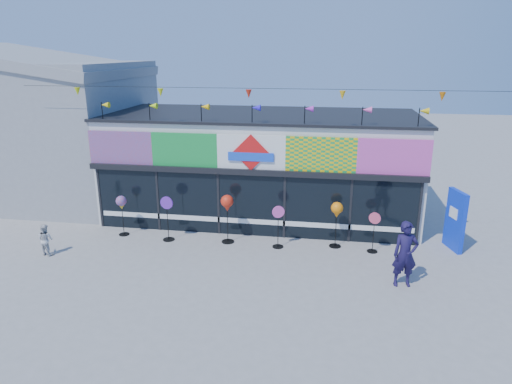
% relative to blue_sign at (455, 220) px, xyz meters
% --- Properties ---
extents(ground, '(80.00, 80.00, 0.00)m').
position_rel_blue_sign_xyz_m(ground, '(-6.96, -3.32, -1.03)').
color(ground, gray).
rests_on(ground, ground).
extents(kite_shop, '(16.00, 5.70, 5.31)m').
position_rel_blue_sign_xyz_m(kite_shop, '(-6.96, 2.62, 1.01)').
color(kite_shop, silver).
rests_on(kite_shop, ground).
extents(neighbour_building, '(8.18, 7.20, 6.87)m').
position_rel_blue_sign_xyz_m(neighbour_building, '(-16.96, 3.68, 2.17)').
color(neighbour_building, '#919496').
rests_on(neighbour_building, ground).
extents(blue_sign, '(0.43, 1.03, 2.05)m').
position_rel_blue_sign_xyz_m(blue_sign, '(0.00, 0.00, 0.00)').
color(blue_sign, '#0E33D5').
rests_on(blue_sign, ground).
extents(spinner_0, '(0.38, 0.38, 1.50)m').
position_rel_blue_sign_xyz_m(spinner_0, '(-11.58, -0.61, 0.16)').
color(spinner_0, black).
rests_on(spinner_0, ground).
extents(spinner_1, '(0.46, 0.41, 1.62)m').
position_rel_blue_sign_xyz_m(spinner_1, '(-9.80, -0.81, -0.17)').
color(spinner_1, black).
rests_on(spinner_1, ground).
extents(spinner_2, '(0.44, 0.44, 1.74)m').
position_rel_blue_sign_xyz_m(spinner_2, '(-7.67, -0.67, 0.36)').
color(spinner_2, black).
rests_on(spinner_2, ground).
extents(spinner_3, '(0.41, 0.38, 1.49)m').
position_rel_blue_sign_xyz_m(spinner_3, '(-5.88, -0.82, -0.24)').
color(spinner_3, black).
rests_on(spinner_3, ground).
extents(spinner_4, '(0.41, 0.41, 1.61)m').
position_rel_blue_sign_xyz_m(spinner_4, '(-3.93, -0.46, 0.26)').
color(spinner_4, black).
rests_on(spinner_4, ground).
extents(spinner_5, '(0.38, 0.36, 1.40)m').
position_rel_blue_sign_xyz_m(spinner_5, '(-2.70, -0.69, -0.29)').
color(spinner_5, black).
rests_on(spinner_5, ground).
extents(adult_man, '(0.77, 0.56, 1.93)m').
position_rel_blue_sign_xyz_m(adult_man, '(-2.04, -2.90, -0.07)').
color(adult_man, '#1A133B').
rests_on(adult_man, ground).
extents(child, '(0.57, 0.42, 1.06)m').
position_rel_blue_sign_xyz_m(child, '(-13.36, -2.61, -0.50)').
color(child, silver).
rests_on(child, ground).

